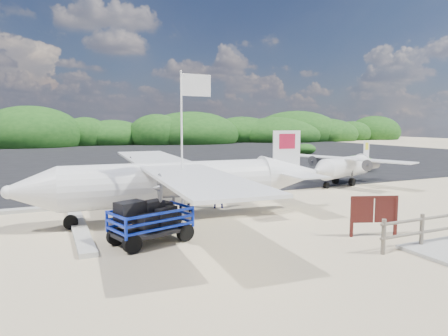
# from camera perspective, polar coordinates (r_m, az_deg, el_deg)

# --- Properties ---
(ground) EXTENTS (160.00, 160.00, 0.00)m
(ground) POSITION_cam_1_polar(r_m,az_deg,el_deg) (14.55, -1.47, -8.01)
(ground) COLOR beige
(asphalt_apron) EXTENTS (90.00, 50.00, 0.04)m
(asphalt_apron) POSITION_cam_1_polar(r_m,az_deg,el_deg) (43.48, -17.01, 1.41)
(asphalt_apron) COLOR #B2B2B2
(asphalt_apron) RESTS_ON ground
(vegetation_band) EXTENTS (124.00, 8.00, 4.40)m
(vegetation_band) POSITION_cam_1_polar(r_m,az_deg,el_deg) (68.30, -19.71, 3.07)
(vegetation_band) COLOR #B2B2B2
(vegetation_band) RESTS_ON ground
(baggage_cart) EXTENTS (2.86, 2.13, 1.27)m
(baggage_cart) POSITION_cam_1_polar(r_m,az_deg,el_deg) (12.54, -10.33, -10.50)
(baggage_cart) COLOR #0D28C3
(baggage_cart) RESTS_ON ground
(flagpole) EXTENTS (1.09, 0.54, 5.28)m
(flagpole) POSITION_cam_1_polar(r_m,az_deg,el_deg) (13.36, -5.89, -9.36)
(flagpole) COLOR white
(flagpole) RESTS_ON ground
(signboard) EXTENTS (1.60, 0.71, 1.35)m
(signboard) POSITION_cam_1_polar(r_m,az_deg,el_deg) (13.89, 20.51, -9.13)
(signboard) COLOR #4D1A16
(signboard) RESTS_ON ground
(crew_a) EXTENTS (0.73, 0.60, 1.71)m
(crew_a) POSITION_cam_1_polar(r_m,az_deg,el_deg) (17.05, -0.86, -2.91)
(crew_a) COLOR #151950
(crew_a) RESTS_ON ground
(crew_b) EXTENTS (1.05, 0.91, 1.83)m
(crew_b) POSITION_cam_1_polar(r_m,az_deg,el_deg) (16.51, -6.05, -3.05)
(crew_b) COLOR #151950
(crew_b) RESTS_ON ground
(aircraft_large) EXTENTS (14.93, 14.93, 4.22)m
(aircraft_large) POSITION_cam_1_polar(r_m,az_deg,el_deg) (41.46, 9.58, 1.37)
(aircraft_large) COLOR #B2B2B2
(aircraft_large) RESTS_ON ground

